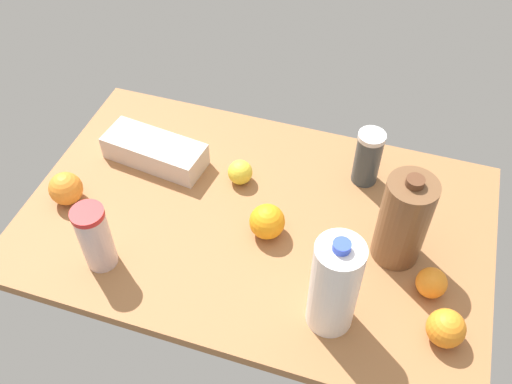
{
  "coord_description": "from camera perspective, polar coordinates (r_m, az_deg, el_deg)",
  "views": [
    {
      "loc": [
        28.85,
        -89.65,
        117.52
      ],
      "look_at": [
        0.0,
        0.0,
        13.0
      ],
      "focal_mm": 40.0,
      "sensor_mm": 36.0,
      "label": 1
    }
  ],
  "objects": [
    {
      "name": "milk_jug",
      "position": [
        1.22,
        7.85,
        -9.27
      ],
      "size": [
        10.46,
        10.46,
        27.73
      ],
      "color": "white",
      "rests_on": "countertop"
    },
    {
      "name": "orange_far_back",
      "position": [
        1.38,
        17.15,
        -8.66
      ],
      "size": [
        7.19,
        7.19,
        7.19
      ],
      "primitive_type": "sphere",
      "color": "orange",
      "rests_on": "countertop"
    },
    {
      "name": "countertop",
      "position": [
        1.49,
        0.0,
        -2.95
      ],
      "size": [
        120.0,
        76.0,
        3.0
      ],
      "primitive_type": "cube",
      "color": "#9C673C",
      "rests_on": "ground"
    },
    {
      "name": "chocolate_milk_jug",
      "position": [
        1.36,
        14.51,
        -2.89
      ],
      "size": [
        11.66,
        11.66,
        26.31
      ],
      "color": "brown",
      "rests_on": "countertop"
    },
    {
      "name": "lemon_loose",
      "position": [
        1.55,
        -1.6,
        1.99
      ],
      "size": [
        6.76,
        6.76,
        6.76
      ],
      "primitive_type": "sphere",
      "color": "yellow",
      "rests_on": "countertop"
    },
    {
      "name": "shaker_bottle",
      "position": [
        1.54,
        11.12,
        3.41
      ],
      "size": [
        7.25,
        7.25,
        16.44
      ],
      "color": "#323C42",
      "rests_on": "countertop"
    },
    {
      "name": "orange_by_jug",
      "position": [
        1.57,
        -18.49,
        0.33
      ],
      "size": [
        8.83,
        8.83,
        8.83
      ],
      "primitive_type": "sphere",
      "color": "orange",
      "rests_on": "countertop"
    },
    {
      "name": "tumbler_cup",
      "position": [
        1.38,
        -15.79,
        -4.39
      ],
      "size": [
        7.7,
        7.7,
        18.51
      ],
      "color": "beige",
      "rests_on": "countertop"
    },
    {
      "name": "orange_beside_bowl",
      "position": [
        1.32,
        18.46,
        -12.8
      ],
      "size": [
        8.46,
        8.46,
        8.46
      ],
      "primitive_type": "sphere",
      "color": "orange",
      "rests_on": "countertop"
    },
    {
      "name": "orange_near_front",
      "position": [
        1.42,
        1.12,
        -2.97
      ],
      "size": [
        8.98,
        8.98,
        8.98
      ],
      "primitive_type": "sphere",
      "color": "orange",
      "rests_on": "countertop"
    },
    {
      "name": "egg_carton",
      "position": [
        1.63,
        -10.07,
        4.04
      ],
      "size": [
        29.86,
        14.66,
        7.13
      ],
      "primitive_type": "cube",
      "rotation": [
        0.0,
        0.0,
        -0.13
      ],
      "color": "beige",
      "rests_on": "countertop"
    }
  ]
}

